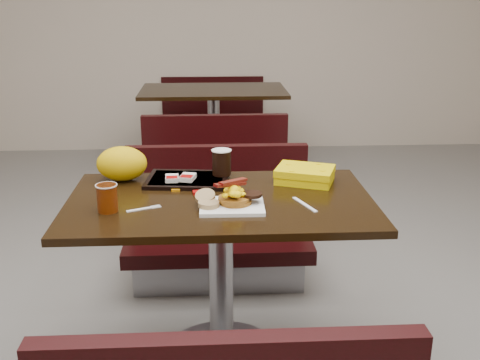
{
  "coord_description": "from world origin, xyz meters",
  "views": [
    {
      "loc": [
        -0.04,
        -2.09,
        1.53
      ],
      "look_at": [
        0.08,
        0.02,
        0.82
      ],
      "focal_mm": 42.37,
      "sensor_mm": 36.0,
      "label": 1
    }
  ],
  "objects": [
    {
      "name": "muffin_top",
      "position": [
        -0.06,
        -0.06,
        0.78
      ],
      "size": [
        0.1,
        0.1,
        0.04
      ],
      "primitive_type": "cylinder",
      "rotation": [
        0.38,
        0.0,
        -0.28
      ],
      "color": "tan",
      "rests_on": "platter"
    },
    {
      "name": "coffee_cup_near",
      "position": [
        -0.42,
        -0.11,
        0.8
      ],
      "size": [
        0.1,
        0.1,
        0.1
      ],
      "primitive_type": "cylinder",
      "rotation": [
        0.0,
        0.0,
        -0.43
      ],
      "color": "#862A04",
      "rests_on": "table_near"
    },
    {
      "name": "sausage_patty",
      "position": [
        0.12,
        -0.08,
        0.8
      ],
      "size": [
        0.08,
        0.08,
        0.01
      ],
      "primitive_type": "cylinder",
      "rotation": [
        0.0,
        0.0,
        -0.11
      ],
      "color": "black",
      "rests_on": "pancake_stack"
    },
    {
      "name": "bench_far_s",
      "position": [
        0.0,
        1.9,
        0.36
      ],
      "size": [
        1.0,
        0.46,
        0.72
      ],
      "primitive_type": null,
      "color": "black",
      "rests_on": "floor"
    },
    {
      "name": "coffee_cup_far",
      "position": [
        0.01,
        0.26,
        0.82
      ],
      "size": [
        0.1,
        0.1,
        0.11
      ],
      "primitive_type": "cylinder",
      "rotation": [
        0.0,
        0.0,
        0.23
      ],
      "color": "black",
      "rests_on": "tray"
    },
    {
      "name": "bacon_strips",
      "position": [
        0.04,
        -0.08,
        0.84
      ],
      "size": [
        0.15,
        0.14,
        0.01
      ],
      "primitive_type": null,
      "rotation": [
        0.0,
        0.0,
        0.66
      ],
      "color": "#4A0505",
      "rests_on": "scrambled_eggs"
    },
    {
      "name": "tray",
      "position": [
        -0.14,
        0.22,
        0.76
      ],
      "size": [
        0.37,
        0.28,
        0.02
      ],
      "primitive_type": "cube",
      "rotation": [
        0.0,
        0.0,
        -0.11
      ],
      "color": "black",
      "rests_on": "table_near"
    },
    {
      "name": "floor",
      "position": [
        0.0,
        0.0,
        0.0
      ],
      "size": [
        6.0,
        7.0,
        0.01
      ],
      "primitive_type": "cube",
      "color": "gray",
      "rests_on": "ground"
    },
    {
      "name": "hashbrown_sleeve_right",
      "position": [
        -0.13,
        0.2,
        0.78
      ],
      "size": [
        0.07,
        0.09,
        0.02
      ],
      "primitive_type": "cube",
      "rotation": [
        0.0,
        0.0,
        -0.25
      ],
      "color": "silver",
      "rests_on": "tray"
    },
    {
      "name": "platter",
      "position": [
        0.04,
        -0.1,
        0.76
      ],
      "size": [
        0.24,
        0.19,
        0.01
      ],
      "primitive_type": "cube",
      "rotation": [
        0.0,
        0.0,
        -0.02
      ],
      "color": "white",
      "rests_on": "table_near"
    },
    {
      "name": "wall_back",
      "position": [
        0.0,
        3.5,
        1.4
      ],
      "size": [
        6.0,
        0.01,
        2.8
      ],
      "primitive_type": "cube",
      "color": "#C3B49F",
      "rests_on": "ground"
    },
    {
      "name": "scrambled_eggs",
      "position": [
        0.05,
        -0.1,
        0.81
      ],
      "size": [
        0.09,
        0.08,
        0.04
      ],
      "primitive_type": "ellipsoid",
      "rotation": [
        0.0,
        0.0,
        -0.04
      ],
      "color": "#FFF005",
      "rests_on": "pancake_stack"
    },
    {
      "name": "condiment_syrup",
      "position": [
        -0.18,
        0.1,
        0.75
      ],
      "size": [
        0.04,
        0.03,
        0.01
      ],
      "primitive_type": "cube",
      "rotation": [
        0.0,
        0.0,
        0.06
      ],
      "color": "#C47108",
      "rests_on": "table_near"
    },
    {
      "name": "bench_far_n",
      "position": [
        0.0,
        3.3,
        0.36
      ],
      "size": [
        1.0,
        0.46,
        0.72
      ],
      "primitive_type": null,
      "color": "black",
      "rests_on": "floor"
    },
    {
      "name": "pancake_stack",
      "position": [
        0.06,
        -0.09,
        0.78
      ],
      "size": [
        0.15,
        0.15,
        0.03
      ],
      "primitive_type": "cylinder",
      "rotation": [
        0.0,
        0.0,
        0.29
      ],
      "color": "#914A18",
      "rests_on": "platter"
    },
    {
      "name": "clamshell",
      "position": [
        0.37,
        0.19,
        0.78
      ],
      "size": [
        0.28,
        0.25,
        0.06
      ],
      "primitive_type": "cube",
      "rotation": [
        0.0,
        0.0,
        -0.35
      ],
      "color": "#E4C403",
      "rests_on": "table_near"
    },
    {
      "name": "condiment_ketchup",
      "position": [
        -0.09,
        0.06,
        0.76
      ],
      "size": [
        0.05,
        0.04,
        0.01
      ],
      "primitive_type": "cube",
      "rotation": [
        0.0,
        0.0,
        0.12
      ],
      "color": "#8C0504",
      "rests_on": "table_near"
    },
    {
      "name": "bench_near_n",
      "position": [
        0.0,
        0.7,
        0.36
      ],
      "size": [
        1.0,
        0.46,
        0.72
      ],
      "primitive_type": null,
      "color": "black",
      "rests_on": "floor"
    },
    {
      "name": "paper_bag",
      "position": [
        -0.42,
        0.25,
        0.82
      ],
      "size": [
        0.26,
        0.22,
        0.15
      ],
      "primitive_type": "ellipsoid",
      "rotation": [
        0.0,
        0.0,
        -0.35
      ],
      "color": "yellow",
      "rests_on": "table_near"
    },
    {
      "name": "knife",
      "position": [
        0.32,
        -0.09,
        0.75
      ],
      "size": [
        0.07,
        0.16,
        0.0
      ],
      "primitive_type": "cube",
      "rotation": [
        0.0,
        0.0,
        -1.2
      ],
      "color": "white",
      "rests_on": "table_near"
    },
    {
      "name": "fork",
      "position": [
        -0.31,
        -0.1,
        0.75
      ],
      "size": [
        0.13,
        0.07,
        0.0
      ],
      "primitive_type": null,
      "rotation": [
        0.0,
        0.0,
        0.4
      ],
      "color": "white",
      "rests_on": "table_near"
    },
    {
      "name": "table_far",
      "position": [
        0.0,
        2.6,
        0.38
      ],
      "size": [
        1.2,
        0.7,
        0.75
      ],
      "primitive_type": null,
      "color": "black",
      "rests_on": "floor"
    },
    {
      "name": "muffin_bottom",
      "position": [
        -0.05,
        -0.12,
        0.77
      ],
      "size": [
        0.09,
        0.09,
        0.02
      ],
      "primitive_type": "cylinder",
      "rotation": [
        0.0,
        0.0,
        0.1
      ],
      "color": "tan",
      "rests_on": "platter"
    },
    {
      "name": "hashbrown_sleeve_left",
      "position": [
        -0.2,
        0.19,
        0.78
      ],
      "size": [
        0.06,
        0.08,
        0.02
      ],
      "primitive_type": "cube",
      "rotation": [
        0.0,
        0.0,
        0.04
      ],
      "color": "silver",
      "rests_on": "tray"
    },
    {
      "name": "table_near",
      "position": [
        0.0,
        0.0,
        0.38
      ],
      "size": [
        1.2,
        0.7,
        0.75
      ],
      "primitive_type": null,
      "color": "black",
      "rests_on": "floor"
    }
  ]
}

